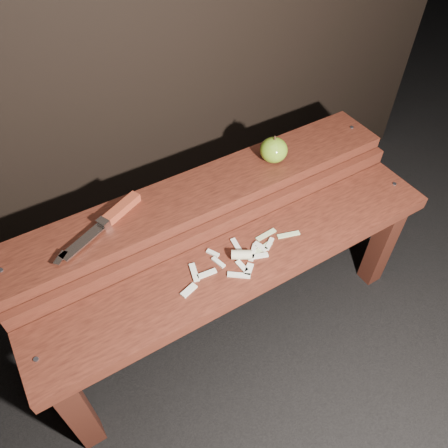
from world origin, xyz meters
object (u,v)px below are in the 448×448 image
bench_rear_tier (206,210)px  apple (274,150)px  bench_front_tier (246,275)px  knife (112,216)px

bench_rear_tier → apple: (0.24, 0.00, 0.12)m
bench_rear_tier → apple: apple is taller
bench_front_tier → apple: (0.24, 0.23, 0.18)m
apple → knife: bearing=178.0°
bench_front_tier → bench_rear_tier: bench_rear_tier is taller
knife → bench_front_tier: bearing=-43.0°
apple → knife: (-0.51, 0.02, -0.03)m
bench_rear_tier → knife: bearing=175.2°
bench_front_tier → knife: 0.40m
bench_rear_tier → apple: size_ratio=13.81×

